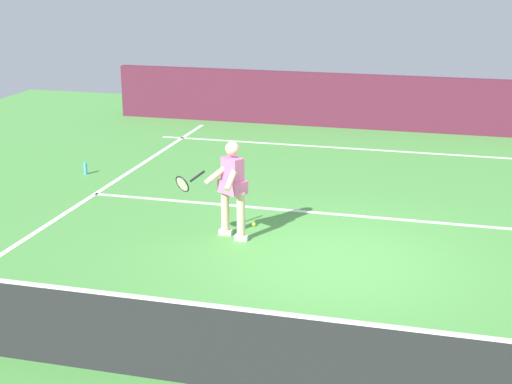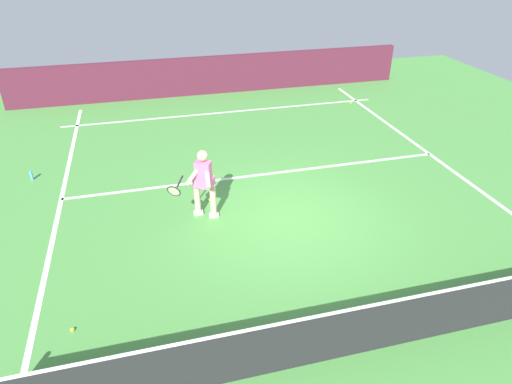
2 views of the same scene
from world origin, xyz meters
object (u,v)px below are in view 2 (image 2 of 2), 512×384
object	(u,v)px
tennis_player	(203,182)
water_bottle	(31,175)
tennis_ball_near	(72,330)
tennis_ball_far	(210,200)
tennis_ball_mid	(351,103)

from	to	relation	value
tennis_player	water_bottle	xyz separation A→B (m)	(3.90, -2.73, -0.73)
tennis_ball_near	tennis_ball_far	distance (m)	4.28
tennis_player	water_bottle	bearing A→B (deg)	-35.02
tennis_ball_near	tennis_ball_mid	world-z (taller)	same
tennis_player	tennis_ball_far	world-z (taller)	tennis_player
tennis_player	tennis_ball_near	world-z (taller)	tennis_player
tennis_ball_mid	tennis_ball_near	bearing A→B (deg)	44.90
water_bottle	tennis_player	bearing A→B (deg)	144.98
tennis_ball_mid	tennis_ball_far	size ratio (longest dim) A/B	1.00
tennis_ball_mid	water_bottle	distance (m)	10.60
tennis_ball_far	water_bottle	bearing A→B (deg)	-27.40
tennis_ball_far	water_bottle	distance (m)	4.62
tennis_ball_near	tennis_ball_far	bearing A→B (deg)	-129.28
tennis_ball_near	tennis_ball_mid	distance (m)	12.29
tennis_player	tennis_ball_mid	distance (m)	8.65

